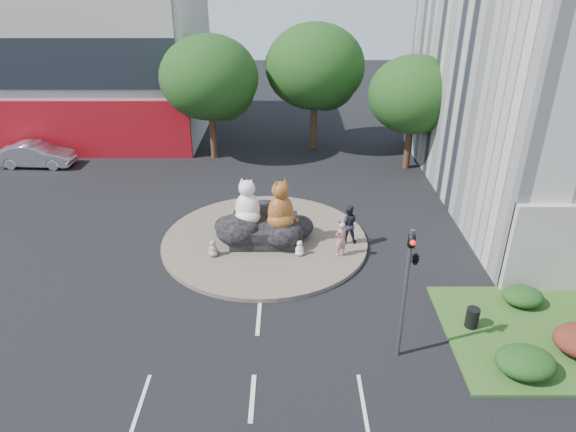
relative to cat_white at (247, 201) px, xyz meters
name	(u,v)px	position (x,y,z in m)	size (l,w,h in m)	color
ground	(252,398)	(0.78, -10.02, -2.25)	(120.00, 120.00, 0.00)	black
roundabout_island	(265,240)	(0.78, -0.02, -2.15)	(10.00, 10.00, 0.20)	brown
rock_plinth	(265,230)	(0.78, -0.02, -1.60)	(3.20, 2.60, 0.90)	black
shophouse_block	(33,52)	(-17.22, 17.90, 3.94)	(25.20, 12.30, 17.40)	#BBB5A8
tree_left	(211,81)	(-3.15, 12.05, 3.00)	(6.46, 6.46, 8.27)	#382314
tree_mid	(316,70)	(3.85, 14.05, 3.31)	(6.84, 6.84, 8.76)	#382314
tree_right	(414,98)	(9.85, 10.05, 2.38)	(5.70, 5.70, 7.30)	#382314
hedge_near_green	(525,362)	(9.78, -9.02, -1.68)	(2.00, 1.60, 0.90)	#153510
hedge_back_green	(523,296)	(11.28, -5.22, -1.77)	(1.60, 1.28, 0.72)	#153510
traffic_light	(411,268)	(5.88, -8.02, 1.37)	(0.44, 1.24, 5.00)	#595B60
street_lamp	(567,171)	(13.60, -2.02, 2.31)	(2.34, 0.22, 8.06)	#595B60
cat_white	(247,201)	(0.00, 0.00, 0.00)	(1.38, 1.19, 2.29)	white
cat_tabby	(281,203)	(1.58, -0.43, 0.06)	(1.45, 1.25, 2.41)	#A54522
kitten_calico	(213,248)	(-1.52, -1.59, -1.63)	(0.49, 0.43, 0.82)	silver
kitten_white	(299,247)	(2.45, -1.53, -1.67)	(0.45, 0.39, 0.76)	silver
pedestrian_pink	(341,239)	(4.33, -1.57, -1.20)	(0.61, 0.40, 1.68)	#C78085
pedestrian_dark	(348,224)	(4.78, -0.33, -1.08)	(0.94, 0.73, 1.94)	black
parked_car	(37,155)	(-14.79, 10.28, -1.44)	(1.70, 4.87, 1.60)	#B0B2B8
litter_bin	(472,318)	(8.80, -6.60, -1.73)	(0.49, 0.49, 0.79)	black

